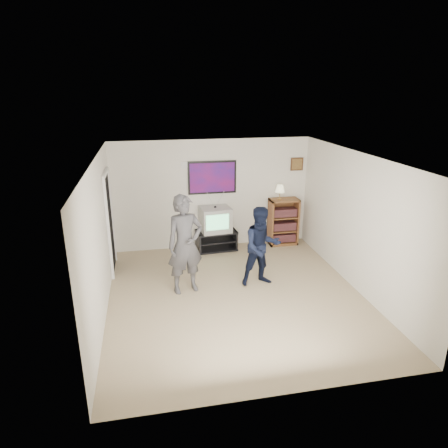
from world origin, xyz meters
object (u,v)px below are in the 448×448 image
object	(u,v)px
person_short	(262,247)
bookshelf	(283,222)
person_tall	(185,245)
crt_television	(215,219)
media_stand	(216,240)

from	to	relation	value
person_short	bookshelf	bearing A→B (deg)	55.40
person_tall	person_short	distance (m)	1.43
bookshelf	person_tall	xyz separation A→B (m)	(-2.52, -1.88, 0.36)
crt_television	person_tall	size ratio (longest dim) A/B	0.36
person_tall	person_short	bearing A→B (deg)	-14.61
bookshelf	person_short	distance (m)	2.20
person_tall	person_short	size ratio (longest dim) A/B	1.19
crt_television	bookshelf	size ratio (longest dim) A/B	0.59
crt_television	bookshelf	xyz separation A→B (m)	(1.64, 0.05, -0.18)
media_stand	bookshelf	xyz separation A→B (m)	(1.62, 0.05, 0.33)
bookshelf	person_short	size ratio (longest dim) A/B	0.73
crt_television	person_short	bearing A→B (deg)	-78.73
media_stand	person_short	size ratio (longest dim) A/B	0.62
crt_television	bookshelf	world-z (taller)	bookshelf
person_short	media_stand	bearing A→B (deg)	101.41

